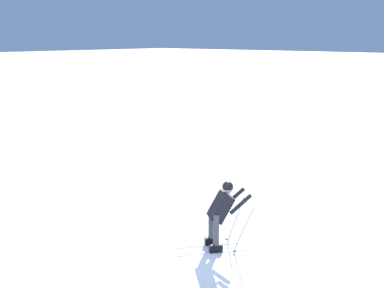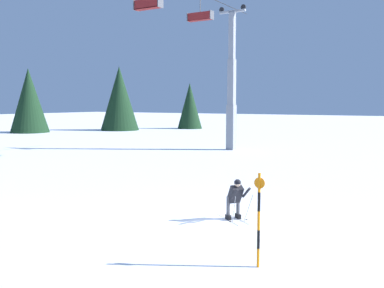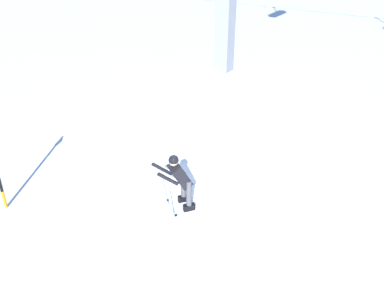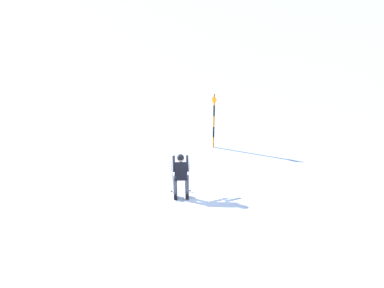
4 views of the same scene
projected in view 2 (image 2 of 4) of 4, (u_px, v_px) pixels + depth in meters
name	position (u px, v px, depth m)	size (l,w,h in m)	color
ground_plane	(207.00, 219.00, 15.04)	(260.00, 260.00, 0.00)	white
skier_carving_main	(235.00, 196.00, 14.82)	(1.44, 1.66, 1.62)	white
lift_tower_far	(232.00, 91.00, 36.79)	(0.69, 2.48, 12.34)	gray
chairlift_seat_second	(147.00, 3.00, 26.10)	(0.61, 1.92, 2.38)	black
chairlift_seat_middle	(200.00, 16.00, 31.55)	(0.61, 2.03, 2.03)	black
trail_marker_pole	(259.00, 217.00, 10.54)	(0.07, 0.28, 2.39)	orange
tree_line_ridge	(65.00, 102.00, 59.90)	(35.13, 24.17, 9.54)	black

